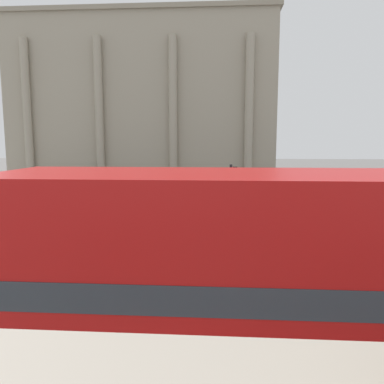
{
  "coord_description": "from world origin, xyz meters",
  "views": [
    {
      "loc": [
        -0.17,
        -2.37,
        4.71
      ],
      "look_at": [
        -1.4,
        15.59,
        2.26
      ],
      "focal_mm": 35.0,
      "sensor_mm": 36.0,
      "label": 1
    }
  ],
  "objects_px": {
    "pedestrian_white": "(310,190)",
    "double_decker_bus": "(297,283)",
    "traffic_light_near": "(103,216)",
    "pedestrian_red": "(160,184)",
    "pedestrian_blue": "(206,217)",
    "plaza_building_left": "(148,103)",
    "traffic_light_mid": "(232,193)",
    "car_navy": "(280,211)"
  },
  "relations": [
    {
      "from": "plaza_building_left",
      "to": "traffic_light_near",
      "type": "xyz_separation_m",
      "value": [
        5.33,
        -36.73,
        -7.25
      ]
    },
    {
      "from": "traffic_light_mid",
      "to": "car_navy",
      "type": "height_order",
      "value": "traffic_light_mid"
    },
    {
      "from": "pedestrian_red",
      "to": "pedestrian_blue",
      "type": "bearing_deg",
      "value": 3.72
    },
    {
      "from": "double_decker_bus",
      "to": "car_navy",
      "type": "relative_size",
      "value": 2.41
    },
    {
      "from": "traffic_light_mid",
      "to": "car_navy",
      "type": "relative_size",
      "value": 0.88
    },
    {
      "from": "car_navy",
      "to": "pedestrian_white",
      "type": "distance_m",
      "value": 8.44
    },
    {
      "from": "pedestrian_blue",
      "to": "pedestrian_white",
      "type": "relative_size",
      "value": 0.94
    },
    {
      "from": "pedestrian_blue",
      "to": "double_decker_bus",
      "type": "bearing_deg",
      "value": 71.44
    },
    {
      "from": "double_decker_bus",
      "to": "pedestrian_white",
      "type": "bearing_deg",
      "value": 73.23
    },
    {
      "from": "double_decker_bus",
      "to": "plaza_building_left",
      "type": "xyz_separation_m",
      "value": [
        -10.3,
        41.99,
        7.27
      ]
    },
    {
      "from": "pedestrian_red",
      "to": "pedestrian_white",
      "type": "distance_m",
      "value": 12.88
    },
    {
      "from": "double_decker_bus",
      "to": "pedestrian_blue",
      "type": "relative_size",
      "value": 6.2
    },
    {
      "from": "traffic_light_near",
      "to": "traffic_light_mid",
      "type": "height_order",
      "value": "traffic_light_mid"
    },
    {
      "from": "plaza_building_left",
      "to": "traffic_light_mid",
      "type": "height_order",
      "value": "plaza_building_left"
    },
    {
      "from": "double_decker_bus",
      "to": "car_navy",
      "type": "xyz_separation_m",
      "value": [
        2.26,
        15.43,
        -1.63
      ]
    },
    {
      "from": "traffic_light_mid",
      "to": "pedestrian_red",
      "type": "xyz_separation_m",
      "value": [
        -5.79,
        16.71,
        -1.51
      ]
    },
    {
      "from": "car_navy",
      "to": "double_decker_bus",
      "type": "bearing_deg",
      "value": 137.79
    },
    {
      "from": "traffic_light_near",
      "to": "car_navy",
      "type": "bearing_deg",
      "value": 54.57
    },
    {
      "from": "traffic_light_near",
      "to": "car_navy",
      "type": "xyz_separation_m",
      "value": [
        7.23,
        10.16,
        -1.65
      ]
    },
    {
      "from": "traffic_light_mid",
      "to": "pedestrian_blue",
      "type": "height_order",
      "value": "traffic_light_mid"
    },
    {
      "from": "pedestrian_white",
      "to": "double_decker_bus",
      "type": "bearing_deg",
      "value": 85.72
    },
    {
      "from": "pedestrian_blue",
      "to": "pedestrian_white",
      "type": "xyz_separation_m",
      "value": [
        7.7,
        10.9,
        0.07
      ]
    },
    {
      "from": "car_navy",
      "to": "pedestrian_blue",
      "type": "distance_m",
      "value": 5.29
    },
    {
      "from": "traffic_light_near",
      "to": "pedestrian_red",
      "type": "xyz_separation_m",
      "value": [
        -1.51,
        21.79,
        -1.44
      ]
    },
    {
      "from": "plaza_building_left",
      "to": "pedestrian_blue",
      "type": "relative_size",
      "value": 19.13
    },
    {
      "from": "plaza_building_left",
      "to": "traffic_light_mid",
      "type": "xyz_separation_m",
      "value": [
        9.61,
        -31.65,
        -7.17
      ]
    },
    {
      "from": "pedestrian_red",
      "to": "traffic_light_mid",
      "type": "bearing_deg",
      "value": 5.76
    },
    {
      "from": "plaza_building_left",
      "to": "pedestrian_white",
      "type": "xyz_separation_m",
      "value": [
        16.08,
        -18.89,
        -8.59
      ]
    },
    {
      "from": "pedestrian_white",
      "to": "car_navy",
      "type": "bearing_deg",
      "value": 75.14
    },
    {
      "from": "pedestrian_blue",
      "to": "pedestrian_white",
      "type": "distance_m",
      "value": 13.34
    },
    {
      "from": "traffic_light_mid",
      "to": "pedestrian_white",
      "type": "xyz_separation_m",
      "value": [
        6.47,
        12.76,
        -1.42
      ]
    },
    {
      "from": "pedestrian_red",
      "to": "traffic_light_near",
      "type": "bearing_deg",
      "value": -9.38
    },
    {
      "from": "car_navy",
      "to": "pedestrian_red",
      "type": "bearing_deg",
      "value": 3.07
    },
    {
      "from": "traffic_light_near",
      "to": "pedestrian_blue",
      "type": "bearing_deg",
      "value": 66.26
    },
    {
      "from": "pedestrian_red",
      "to": "pedestrian_white",
      "type": "bearing_deg",
      "value": 58.78
    },
    {
      "from": "plaza_building_left",
      "to": "car_navy",
      "type": "relative_size",
      "value": 7.43
    },
    {
      "from": "double_decker_bus",
      "to": "traffic_light_mid",
      "type": "height_order",
      "value": "double_decker_bus"
    },
    {
      "from": "traffic_light_mid",
      "to": "pedestrian_white",
      "type": "distance_m",
      "value": 14.37
    },
    {
      "from": "traffic_light_near",
      "to": "pedestrian_blue",
      "type": "xyz_separation_m",
      "value": [
        3.05,
        6.93,
        -1.42
      ]
    },
    {
      "from": "car_navy",
      "to": "traffic_light_mid",
      "type": "bearing_deg",
      "value": 115.99
    },
    {
      "from": "plaza_building_left",
      "to": "pedestrian_white",
      "type": "height_order",
      "value": "plaza_building_left"
    },
    {
      "from": "plaza_building_left",
      "to": "pedestrian_red",
      "type": "bearing_deg",
      "value": -75.64
    }
  ]
}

